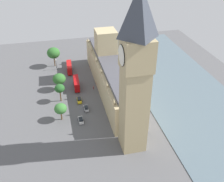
{
  "coord_description": "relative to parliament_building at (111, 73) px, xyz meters",
  "views": [
    {
      "loc": [
        22.59,
        105.14,
        67.52
      ],
      "look_at": [
        1.0,
        13.7,
        7.73
      ],
      "focal_mm": 41.86,
      "sensor_mm": 36.0,
      "label": 1
    }
  ],
  "objects": [
    {
      "name": "ground_plane",
      "position": [
        1.99,
        1.97,
        -7.97
      ],
      "size": [
        143.35,
        143.35,
        0.0
      ],
      "primitive_type": "plane",
      "color": "#565659"
    },
    {
      "name": "river_thames",
      "position": [
        -33.47,
        1.97,
        -7.85
      ],
      "size": [
        42.43,
        129.01,
        0.25
      ],
      "primitive_type": "cube",
      "color": "slate",
      "rests_on": "ground"
    },
    {
      "name": "parliament_building",
      "position": [
        0.0,
        0.0,
        0.0
      ],
      "size": [
        13.49,
        67.57,
        25.45
      ],
      "color": "tan",
      "rests_on": "ground"
    },
    {
      "name": "clock_tower",
      "position": [
        1.61,
        41.09,
        21.37
      ],
      "size": [
        9.18,
        9.18,
        56.71
      ],
      "color": "tan",
      "rests_on": "ground"
    },
    {
      "name": "double_decker_bus_near_tower",
      "position": [
        18.15,
        -20.56,
        -5.34
      ],
      "size": [
        3.06,
        10.61,
        4.75
      ],
      "rotation": [
        0.0,
        0.0,
        3.09
      ],
      "color": "red",
      "rests_on": "ground"
    },
    {
      "name": "double_decker_bus_kerbside",
      "position": [
        16.39,
        -2.95,
        -5.34
      ],
      "size": [
        2.98,
        10.59,
        4.75
      ],
      "rotation": [
        0.0,
        0.0,
        -0.04
      ],
      "color": "#B20C0F",
      "rests_on": "ground"
    },
    {
      "name": "car_yellow_cab_trailing",
      "position": [
        16.64,
        9.23,
        -7.08
      ],
      "size": [
        2.11,
        4.53,
        1.74
      ],
      "rotation": [
        0.0,
        0.0,
        -0.04
      ],
      "color": "gold",
      "rests_on": "ground"
    },
    {
      "name": "car_silver_opposite_hall",
      "position": [
        14.55,
        16.1,
        -7.08
      ],
      "size": [
        1.95,
        4.49,
        1.74
      ],
      "rotation": [
        0.0,
        0.0,
        3.13
      ],
      "color": "#B7B7BC",
      "rests_on": "ground"
    },
    {
      "name": "car_white_under_trees",
      "position": [
        17.88,
        23.58,
        -7.08
      ],
      "size": [
        1.99,
        4.67,
        1.74
      ],
      "rotation": [
        0.0,
        0.0,
        3.16
      ],
      "color": "silver",
      "rests_on": "ground"
    },
    {
      "name": "pedestrian_far_end",
      "position": [
        8.58,
        -0.12,
        -7.26
      ],
      "size": [
        0.58,
        0.65,
        1.59
      ],
      "rotation": [
        0.0,
        0.0,
        5.9
      ],
      "color": "maroon",
      "rests_on": "ground"
    },
    {
      "name": "plane_tree_leading",
      "position": [
        24.3,
        -3.41,
        -2.14
      ],
      "size": [
        6.14,
        6.14,
        8.46
      ],
      "color": "brown",
      "rests_on": "ground"
    },
    {
      "name": "plane_tree_by_river_gate",
      "position": [
        25.59,
        -29.41,
        0.03
      ],
      "size": [
        7.08,
        7.08,
        11.04
      ],
      "color": "brown",
      "rests_on": "ground"
    },
    {
      "name": "plane_tree_corner",
      "position": [
        24.66,
        6.59,
        -1.37
      ],
      "size": [
        4.49,
        4.49,
        8.59
      ],
      "color": "brown",
      "rests_on": "ground"
    },
    {
      "name": "plane_tree_midblock",
      "position": [
        25.29,
        20.26,
        -2.55
      ],
      "size": [
        5.04,
        5.04,
        7.6
      ],
      "color": "brown",
      "rests_on": "ground"
    },
    {
      "name": "street_lamp_slot_10",
      "position": [
        24.87,
        -24.5,
        -3.65
      ],
      "size": [
        0.56,
        0.56,
        6.18
      ],
      "color": "black",
      "rests_on": "ground"
    }
  ]
}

